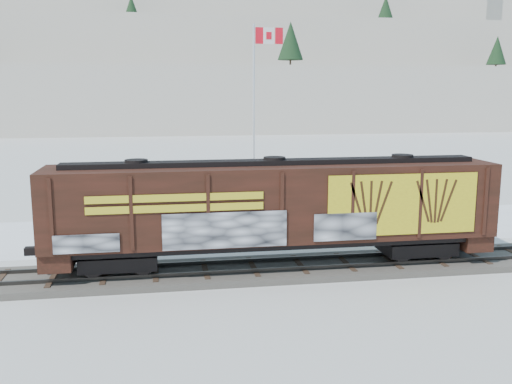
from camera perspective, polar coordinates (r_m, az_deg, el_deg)
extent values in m
plane|color=white|center=(24.04, -0.29, -8.14)|extent=(500.00, 500.00, 0.00)
cube|color=#59544C|center=(23.99, -0.29, -7.82)|extent=(50.00, 3.40, 0.28)
cube|color=#33302D|center=(23.25, 0.00, -7.85)|extent=(50.00, 0.10, 0.15)
cube|color=#33302D|center=(24.61, -0.56, -6.84)|extent=(50.00, 0.10, 0.15)
cube|color=white|center=(31.18, -2.49, -3.86)|extent=(40.00, 8.00, 0.03)
cube|color=white|center=(117.61, -7.79, 9.21)|extent=(360.00, 40.00, 12.00)
cube|color=white|center=(147.66, -8.22, 11.68)|extent=(360.00, 40.00, 24.00)
cube|color=white|center=(182.86, -8.53, 13.06)|extent=(360.00, 50.00, 35.00)
cone|color=black|center=(115.85, 3.48, 14.87)|extent=(5.04, 5.04, 7.38)
cone|color=black|center=(139.84, 22.95, 12.92)|extent=(4.20, 4.20, 6.15)
cone|color=black|center=(152.09, -12.36, 17.60)|extent=(3.92, 3.92, 5.74)
cone|color=black|center=(159.26, 12.83, 17.45)|extent=(4.48, 4.48, 6.56)
cube|color=black|center=(23.57, -13.51, -6.56)|extent=(3.00, 2.00, 0.90)
cube|color=black|center=(25.87, 15.69, -5.17)|extent=(3.00, 2.00, 0.90)
cylinder|color=black|center=(22.91, -16.03, -7.15)|extent=(0.90, 0.12, 0.90)
cube|color=black|center=(23.79, 1.81, -4.81)|extent=(18.33, 2.40, 0.25)
cube|color=#35150E|center=(23.42, 1.83, -0.92)|extent=(18.33, 3.00, 3.04)
cube|color=black|center=(23.17, 1.85, 3.01)|extent=(16.86, 0.90, 0.20)
cube|color=gold|center=(23.47, 14.52, -1.22)|extent=(6.23, 0.03, 2.46)
cube|color=gold|center=(21.41, -7.99, -1.10)|extent=(6.60, 0.02, 0.70)
cube|color=silver|center=(21.76, -3.08, -3.85)|extent=(4.77, 0.03, 1.40)
cylinder|color=silver|center=(37.06, -0.22, -1.48)|extent=(0.90, 0.90, 0.20)
cylinder|color=silver|center=(36.36, -0.23, 7.36)|extent=(0.14, 0.14, 11.60)
cube|color=red|center=(36.54, 0.33, 15.38)|extent=(0.50, 0.07, 1.00)
cube|color=white|center=(36.64, 1.29, 15.36)|extent=(0.70, 0.09, 1.00)
cube|color=red|center=(36.77, 2.32, 15.34)|extent=(0.50, 0.07, 1.00)
imported|color=#A4A6AB|center=(29.85, -5.89, -2.96)|extent=(4.86, 2.65, 1.57)
imported|color=silver|center=(31.92, 4.38, -2.24)|extent=(4.38, 2.00, 1.39)
imported|color=black|center=(31.39, 4.15, -2.35)|extent=(5.40, 2.78, 1.50)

